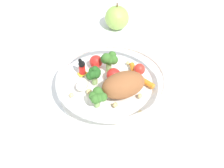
# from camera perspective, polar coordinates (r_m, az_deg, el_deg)

# --- Properties ---
(ground_plane) EXTENTS (2.40, 2.40, 0.00)m
(ground_plane) POSITION_cam_1_polar(r_m,az_deg,el_deg) (0.69, -1.62, -1.66)
(ground_plane) COLOR white
(food_container) EXTENTS (0.24, 0.24, 0.07)m
(food_container) POSITION_cam_1_polar(r_m,az_deg,el_deg) (0.67, 0.07, 0.35)
(food_container) COLOR white
(food_container) RESTS_ON ground_plane
(loose_apple) EXTENTS (0.07, 0.07, 0.08)m
(loose_apple) POSITION_cam_1_polar(r_m,az_deg,el_deg) (0.86, 0.93, 12.11)
(loose_apple) COLOR #8CB74C
(loose_apple) RESTS_ON ground_plane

